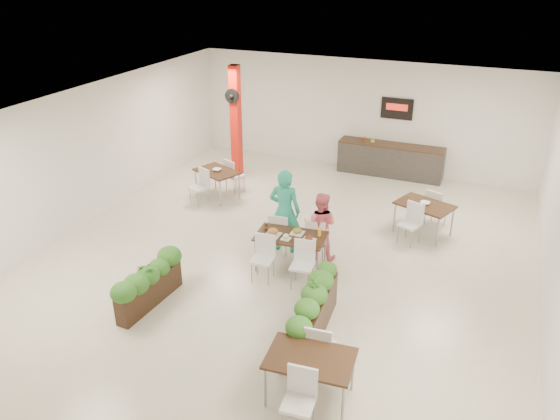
# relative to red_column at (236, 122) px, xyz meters

# --- Properties ---
(ground) EXTENTS (12.00, 12.00, 0.00)m
(ground) POSITION_rel_red_column_xyz_m (3.00, -3.79, -1.64)
(ground) COLOR beige
(ground) RESTS_ON ground
(room_shell) EXTENTS (10.10, 12.10, 3.22)m
(room_shell) POSITION_rel_red_column_xyz_m (3.00, -3.79, 0.36)
(room_shell) COLOR white
(room_shell) RESTS_ON ground
(red_column) EXTENTS (0.40, 0.41, 3.20)m
(red_column) POSITION_rel_red_column_xyz_m (0.00, 0.00, 0.00)
(red_column) COLOR red
(red_column) RESTS_ON ground
(service_counter) EXTENTS (3.00, 0.64, 2.20)m
(service_counter) POSITION_rel_red_column_xyz_m (4.00, 1.86, -1.15)
(service_counter) COLOR #2B2926
(service_counter) RESTS_ON ground
(main_table) EXTENTS (1.47, 1.73, 0.92)m
(main_table) POSITION_rel_red_column_xyz_m (3.25, -4.06, -1.01)
(main_table) COLOR black
(main_table) RESTS_ON ground
(diner_man) EXTENTS (0.72, 0.51, 1.86)m
(diner_man) POSITION_rel_red_column_xyz_m (2.86, -3.41, -0.71)
(diner_man) COLOR teal
(diner_man) RESTS_ON ground
(diner_woman) EXTENTS (0.77, 0.63, 1.48)m
(diner_woman) POSITION_rel_red_column_xyz_m (3.66, -3.41, -0.90)
(diner_woman) COLOR #F96E82
(diner_woman) RESTS_ON ground
(planter_left) EXTENTS (0.48, 1.70, 0.88)m
(planter_left) POSITION_rel_red_column_xyz_m (1.36, -6.25, -1.16)
(planter_left) COLOR black
(planter_left) RESTS_ON ground
(planter_right) EXTENTS (0.54, 2.16, 1.14)m
(planter_right) POSITION_rel_red_column_xyz_m (4.43, -5.96, -1.12)
(planter_right) COLOR black
(planter_right) RESTS_ON ground
(side_table_a) EXTENTS (1.34, 1.66, 0.92)m
(side_table_a) POSITION_rel_red_column_xyz_m (0.16, -1.47, -1.02)
(side_table_a) COLOR black
(side_table_a) RESTS_ON ground
(side_table_b) EXTENTS (1.41, 1.67, 0.92)m
(side_table_b) POSITION_rel_red_column_xyz_m (5.50, -1.49, -1.01)
(side_table_b) COLOR black
(side_table_b) RESTS_ON ground
(side_table_c) EXTENTS (1.30, 1.65, 0.92)m
(side_table_c) POSITION_rel_red_column_xyz_m (4.87, -7.34, -1.01)
(side_table_c) COLOR black
(side_table_c) RESTS_ON ground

